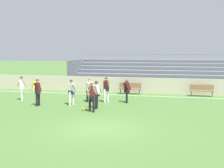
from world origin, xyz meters
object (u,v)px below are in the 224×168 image
(player_dark_on_ball, at_px, (92,95))
(player_white_pressing_high, at_px, (71,90))
(player_white_dropping_back, at_px, (96,92))
(player_dark_wide_left, at_px, (106,87))
(player_dark_challenging, at_px, (127,89))
(player_white_overlapping, at_px, (89,88))
(trash_bin, at_px, (35,86))
(bench_near_bin, at_px, (130,87))
(player_dark_trailing_run, at_px, (38,90))
(bench_far_left, at_px, (202,89))
(player_white_wide_right, at_px, (22,86))
(soccer_ball, at_px, (84,109))
(bleacher_stand, at_px, (171,74))

(player_dark_on_ball, xyz_separation_m, player_white_pressing_high, (-1.90, 1.73, -0.03))
(player_white_dropping_back, distance_m, player_dark_wide_left, 2.26)
(player_dark_challenging, bearing_deg, player_white_overlapping, -172.77)
(trash_bin, distance_m, player_dark_wide_left, 8.55)
(player_dark_challenging, bearing_deg, bench_near_bin, 96.42)
(bench_near_bin, bearing_deg, player_dark_trailing_run, -127.09)
(player_dark_wide_left, distance_m, player_white_pressing_high, 2.47)
(bench_far_left, distance_m, player_white_pressing_high, 10.25)
(trash_bin, bearing_deg, bench_far_left, 0.45)
(player_dark_on_ball, bearing_deg, bench_far_left, 48.56)
(trash_bin, xyz_separation_m, player_dark_on_ball, (7.43, -7.36, 0.62))
(player_dark_on_ball, relative_size, player_white_wide_right, 0.99)
(player_white_wide_right, height_order, soccer_ball, player_white_wide_right)
(soccer_ball, bearing_deg, bench_far_left, 45.29)
(bleacher_stand, xyz_separation_m, player_dark_challenging, (-2.68, -8.38, -0.42))
(bleacher_stand, distance_m, bench_far_left, 5.03)
(bleacher_stand, height_order, player_dark_trailing_run, bleacher_stand)
(bench_near_bin, distance_m, trash_bin, 8.42)
(player_dark_wide_left, bearing_deg, player_dark_on_ball, -90.81)
(bleacher_stand, bearing_deg, player_dark_trailing_run, -126.69)
(player_dark_on_ball, height_order, player_white_overlapping, player_dark_on_ball)
(player_dark_trailing_run, bearing_deg, player_white_dropping_back, -0.06)
(bench_near_bin, xyz_separation_m, player_dark_on_ball, (-0.99, -7.47, 0.47))
(trash_bin, height_order, player_dark_trailing_run, player_dark_trailing_run)
(player_white_pressing_high, distance_m, player_dark_challenging, 3.73)
(trash_bin, height_order, player_white_overlapping, player_white_overlapping)
(bench_near_bin, relative_size, player_white_wide_right, 1.05)
(bench_near_bin, height_order, bench_far_left, same)
(player_white_pressing_high, xyz_separation_m, player_dark_challenging, (3.34, 1.67, -0.03))
(trash_bin, relative_size, player_white_overlapping, 0.50)
(trash_bin, relative_size, player_dark_challenging, 0.49)
(bleacher_stand, distance_m, player_dark_trailing_run, 13.44)
(player_white_dropping_back, relative_size, player_dark_trailing_run, 0.99)
(player_white_dropping_back, height_order, player_white_pressing_high, player_white_dropping_back)
(player_dark_wide_left, bearing_deg, bench_near_bin, 77.38)
(bench_far_left, relative_size, trash_bin, 2.26)
(player_dark_on_ball, distance_m, soccer_ball, 1.09)
(player_dark_challenging, bearing_deg, player_white_wide_right, -174.58)
(player_dark_wide_left, distance_m, player_white_overlapping, 1.16)
(soccer_ball, bearing_deg, player_white_dropping_back, 53.86)
(bleacher_stand, height_order, trash_bin, bleacher_stand)
(player_white_dropping_back, xyz_separation_m, player_white_wide_right, (-6.00, 1.69, 0.00))
(bleacher_stand, height_order, player_white_overlapping, bleacher_stand)
(player_white_overlapping, bearing_deg, player_dark_on_ball, -70.46)
(player_dark_on_ball, distance_m, player_white_pressing_high, 2.57)
(bench_near_bin, xyz_separation_m, player_dark_wide_left, (-0.94, -4.21, 0.48))
(player_dark_challenging, distance_m, player_white_overlapping, 2.56)
(player_dark_challenging, height_order, soccer_ball, player_dark_challenging)
(player_dark_challenging, distance_m, player_dark_trailing_run, 5.86)
(bench_near_bin, bearing_deg, player_dark_on_ball, -97.54)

